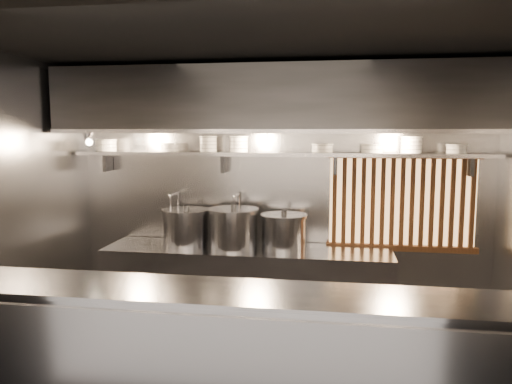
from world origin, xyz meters
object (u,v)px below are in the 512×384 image
(stock_pot_left, at_px, (186,227))
(stock_pot_right, at_px, (284,231))
(pendant_bulb, at_px, (267,147))
(stock_pot_mid, at_px, (234,228))
(heat_lamp, at_px, (87,136))

(stock_pot_left, height_order, stock_pot_right, stock_pot_left)
(pendant_bulb, bearing_deg, stock_pot_mid, -164.83)
(stock_pot_mid, relative_size, stock_pot_right, 1.05)
(heat_lamp, xyz_separation_m, stock_pot_right, (1.98, 0.33, -0.98))
(stock_pot_left, xyz_separation_m, stock_pot_right, (1.05, -0.00, -0.01))
(stock_pot_left, height_order, stock_pot_mid, stock_pot_mid)
(pendant_bulb, distance_m, stock_pot_left, 1.23)
(pendant_bulb, relative_size, stock_pot_mid, 0.31)
(heat_lamp, xyz_separation_m, stock_pot_left, (0.93, 0.33, -0.97))
(pendant_bulb, bearing_deg, heat_lamp, -169.00)
(heat_lamp, height_order, pendant_bulb, heat_lamp)
(stock_pot_right, bearing_deg, heat_lamp, -170.63)
(heat_lamp, height_order, stock_pot_mid, heat_lamp)
(heat_lamp, distance_m, stock_pot_mid, 1.76)
(pendant_bulb, height_order, stock_pot_right, pendant_bulb)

